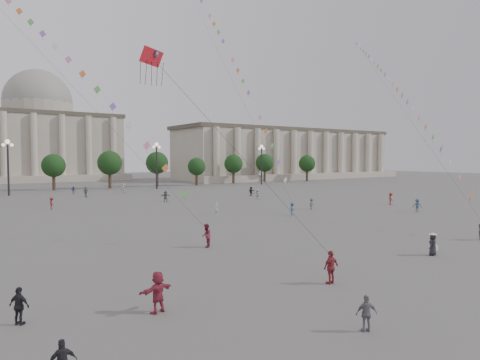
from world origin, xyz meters
TOP-DOWN VIEW (x-y plane):
  - ground at (0.00, 0.00)m, footprint 360.00×360.00m
  - hall_east at (75.00, 93.89)m, footprint 84.00×26.22m
  - hall_central at (0.00, 129.22)m, footprint 48.30×34.30m
  - tree_row at (0.00, 78.00)m, footprint 137.12×5.12m
  - lamp_post_mid_west at (-15.00, 70.00)m, footprint 2.00×0.90m
  - lamp_post_mid_east at (15.00, 70.00)m, footprint 2.00×0.90m
  - lamp_post_far_east at (45.00, 70.00)m, footprint 2.00×0.90m
  - person_crowd_0 at (-4.13, 66.36)m, footprint 0.91×0.39m
  - person_crowd_4 at (5.25, 64.62)m, footprint 1.76×1.45m
  - person_crowd_6 at (17.40, 21.89)m, footprint 1.15×0.83m
  - person_crowd_7 at (20.21, 38.37)m, footprint 1.56×1.42m
  - person_crowd_8 at (31.56, 19.43)m, footprint 1.28×1.41m
  - person_crowd_9 at (22.87, 43.96)m, footprint 1.69×0.84m
  - person_crowd_12 at (4.92, 42.96)m, footprint 1.75×1.28m
  - person_crowd_13 at (3.44, 24.37)m, footprint 0.60×0.69m
  - person_crowd_14 at (26.95, 11.93)m, footprint 1.24×1.30m
  - person_crowd_16 at (-3.74, 58.62)m, footprint 1.20×0.94m
  - person_crowd_17 at (-12.51, 42.34)m, footprint 0.79×1.18m
  - tourist_0 at (-6.23, -4.39)m, footprint 1.15×0.53m
  - tourist_1 at (-21.79, -1.12)m, footprint 0.94×0.99m
  - tourist_2 at (-16.26, -3.10)m, footprint 1.89×0.99m
  - tourist_3 at (-9.99, -10.00)m, footprint 0.97×0.75m
  - kite_flyer_0 at (-7.21, 8.24)m, footprint 1.14×1.18m
  - kite_flyer_1 at (11.27, 18.95)m, footprint 1.18×1.03m
  - hat_person at (5.23, -3.61)m, footprint 0.89×0.68m
  - dragon_kite at (-12.45, 6.22)m, footprint 4.22×6.18m
  - kite_train_west at (-17.14, 32.54)m, footprint 19.03×44.96m
  - kite_train_mid at (11.26, 40.62)m, footprint 0.76×40.97m
  - kite_train_east at (33.15, 20.98)m, footprint 35.46×43.92m

SIDE VIEW (x-z plane):
  - ground at x=0.00m, z-range 0.00..0.00m
  - tourist_3 at x=-9.99m, z-range 0.00..1.53m
  - person_crowd_0 at x=-4.13m, z-range 0.00..1.55m
  - kite_flyer_1 at x=11.27m, z-range 0.00..1.59m
  - person_crowd_13 at x=3.44m, z-range 0.00..1.60m
  - person_crowd_6 at x=17.40m, z-range 0.00..1.60m
  - tourist_1 at x=-21.79m, z-range 0.00..1.65m
  - person_crowd_17 at x=-12.51m, z-range 0.00..1.70m
  - hat_person at x=5.23m, z-range 0.02..1.71m
  - person_crowd_7 at x=20.21m, z-range 0.00..1.73m
  - person_crowd_9 at x=22.87m, z-range 0.00..1.74m
  - person_crowd_14 at x=26.95m, z-range 0.00..1.78m
  - person_crowd_12 at x=4.92m, z-range 0.00..1.83m
  - person_crowd_4 at x=5.25m, z-range 0.00..1.89m
  - person_crowd_8 at x=31.56m, z-range 0.00..1.90m
  - person_crowd_16 at x=-3.74m, z-range 0.00..1.91m
  - kite_flyer_0 at x=-7.21m, z-range 0.00..1.91m
  - tourist_0 at x=-6.23m, z-range 0.00..1.91m
  - tourist_2 at x=-16.26m, z-range 0.00..1.94m
  - tree_row at x=0.00m, z-range 1.39..9.39m
  - lamp_post_mid_west at x=-15.00m, z-range 2.03..12.68m
  - lamp_post_mid_east at x=15.00m, z-range 2.03..12.68m
  - lamp_post_far_east at x=45.00m, z-range 2.03..12.68m
  - hall_east at x=75.00m, z-range -0.17..17.03m
  - dragon_kite at x=-12.45m, z-range 4.48..22.06m
  - hall_central at x=0.00m, z-range -3.52..31.98m
  - kite_train_east at x=33.15m, z-range -14.33..51.47m
  - kite_train_west at x=-17.14m, z-range -8.85..54.54m
  - kite_train_mid at x=11.26m, z-range -3.04..64.60m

